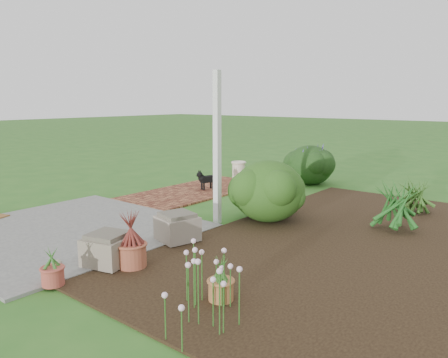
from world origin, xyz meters
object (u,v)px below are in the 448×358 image
Objects in this scene: black_dog at (206,179)px; cream_ceramic_urn at (239,171)px; stone_trough_near at (114,251)px; evergreen_shrub at (268,189)px.

black_dog is 1.53m from cream_ceramic_urn.
evergreen_shrub is at bearing 82.30° from stone_trough_near.
stone_trough_near is 2.94m from evergreen_shrub.
cream_ceramic_urn reaches higher than black_dog.
evergreen_shrub reaches higher than black_dog.
cream_ceramic_urn is at bearing 134.76° from evergreen_shrub.
black_dog is 1.09× the size of cream_ceramic_urn.
stone_trough_near is 6.01m from cream_ceramic_urn.
stone_trough_near is 0.91× the size of cream_ceramic_urn.
black_dog is at bearing 154.47° from evergreen_shrub.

